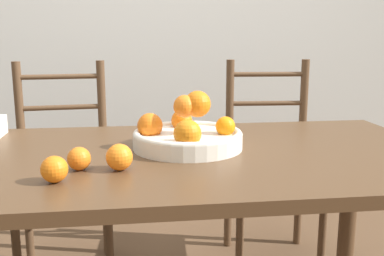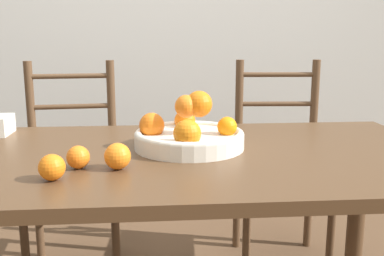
{
  "view_description": "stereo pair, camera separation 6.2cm",
  "coord_description": "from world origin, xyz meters",
  "px_view_note": "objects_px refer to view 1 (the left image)",
  "views": [
    {
      "loc": [
        -0.14,
        -1.32,
        1.11
      ],
      "look_at": [
        0.03,
        -0.05,
        0.84
      ],
      "focal_mm": 42.0,
      "sensor_mm": 36.0,
      "label": 1
    },
    {
      "loc": [
        -0.08,
        -1.33,
        1.11
      ],
      "look_at": [
        0.03,
        -0.05,
        0.84
      ],
      "focal_mm": 42.0,
      "sensor_mm": 36.0,
      "label": 2
    }
  ],
  "objects_px": {
    "orange_loose_2": "(119,157)",
    "orange_loose_0": "(54,169)",
    "fruit_bowl": "(187,133)",
    "orange_loose_1": "(79,159)",
    "chair_left": "(63,175)",
    "chair_right": "(271,167)"
  },
  "relations": [
    {
      "from": "orange_loose_1",
      "to": "orange_loose_2",
      "type": "distance_m",
      "value": 0.11
    },
    {
      "from": "orange_loose_0",
      "to": "orange_loose_1",
      "type": "bearing_deg",
      "value": 63.79
    },
    {
      "from": "chair_right",
      "to": "chair_left",
      "type": "bearing_deg",
      "value": -176.38
    },
    {
      "from": "fruit_bowl",
      "to": "orange_loose_2",
      "type": "height_order",
      "value": "fruit_bowl"
    },
    {
      "from": "orange_loose_0",
      "to": "chair_left",
      "type": "distance_m",
      "value": 1.03
    },
    {
      "from": "orange_loose_0",
      "to": "orange_loose_1",
      "type": "height_order",
      "value": "orange_loose_0"
    },
    {
      "from": "orange_loose_1",
      "to": "orange_loose_2",
      "type": "height_order",
      "value": "orange_loose_2"
    },
    {
      "from": "fruit_bowl",
      "to": "chair_left",
      "type": "height_order",
      "value": "chair_left"
    },
    {
      "from": "fruit_bowl",
      "to": "chair_left",
      "type": "relative_size",
      "value": 0.35
    },
    {
      "from": "orange_loose_1",
      "to": "chair_left",
      "type": "height_order",
      "value": "chair_left"
    },
    {
      "from": "orange_loose_0",
      "to": "orange_loose_1",
      "type": "relative_size",
      "value": 1.06
    },
    {
      "from": "chair_left",
      "to": "chair_right",
      "type": "xyz_separation_m",
      "value": [
        0.99,
        0.0,
        0.0
      ]
    },
    {
      "from": "orange_loose_0",
      "to": "orange_loose_1",
      "type": "xyz_separation_m",
      "value": [
        0.05,
        0.1,
        -0.0
      ]
    },
    {
      "from": "orange_loose_2",
      "to": "fruit_bowl",
      "type": "bearing_deg",
      "value": 45.63
    },
    {
      "from": "fruit_bowl",
      "to": "orange_loose_2",
      "type": "xyz_separation_m",
      "value": [
        -0.21,
        -0.21,
        -0.01
      ]
    },
    {
      "from": "orange_loose_0",
      "to": "orange_loose_2",
      "type": "relative_size",
      "value": 0.93
    },
    {
      "from": "fruit_bowl",
      "to": "orange_loose_1",
      "type": "height_order",
      "value": "fruit_bowl"
    },
    {
      "from": "orange_loose_2",
      "to": "chair_right",
      "type": "distance_m",
      "value": 1.17
    },
    {
      "from": "fruit_bowl",
      "to": "orange_loose_2",
      "type": "distance_m",
      "value": 0.29
    },
    {
      "from": "chair_left",
      "to": "fruit_bowl",
      "type": "bearing_deg",
      "value": -59.04
    },
    {
      "from": "orange_loose_2",
      "to": "orange_loose_0",
      "type": "bearing_deg",
      "value": -151.91
    },
    {
      "from": "fruit_bowl",
      "to": "chair_right",
      "type": "xyz_separation_m",
      "value": [
        0.5,
        0.68,
        -0.33
      ]
    }
  ]
}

